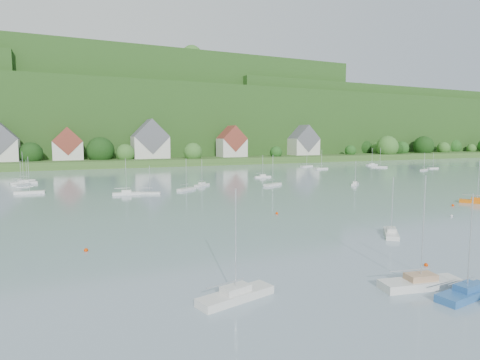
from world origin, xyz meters
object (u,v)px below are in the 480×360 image
object	(u,v)px
near_sailboat_2	(420,282)
near_sailboat_5	(477,201)
near_sailboat_3	(391,232)
near_sailboat_1	(467,292)
near_sailboat_0	(236,294)

from	to	relation	value
near_sailboat_2	near_sailboat_5	size ratio (longest dim) A/B	1.15
near_sailboat_2	near_sailboat_3	bearing A→B (deg)	63.37
near_sailboat_1	near_sailboat_5	size ratio (longest dim) A/B	1.01
near_sailboat_1	near_sailboat_3	size ratio (longest dim) A/B	1.09
near_sailboat_0	near_sailboat_1	xyz separation A→B (m)	(16.57, -6.92, -0.01)
near_sailboat_0	near_sailboat_3	size ratio (longest dim) A/B	1.15
near_sailboat_0	near_sailboat_5	distance (m)	64.06
near_sailboat_3	near_sailboat_1	bearing A→B (deg)	-168.28
near_sailboat_2	near_sailboat_5	world-z (taller)	near_sailboat_2
near_sailboat_5	near_sailboat_0	bearing A→B (deg)	-104.50
near_sailboat_2	near_sailboat_3	world-z (taller)	near_sailboat_2
near_sailboat_1	near_sailboat_5	xyz separation A→B (m)	(43.36, 29.53, -0.00)
near_sailboat_0	near_sailboat_2	distance (m)	15.43
near_sailboat_2	near_sailboat_1	bearing A→B (deg)	-49.21
near_sailboat_1	near_sailboat_3	bearing A→B (deg)	53.94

